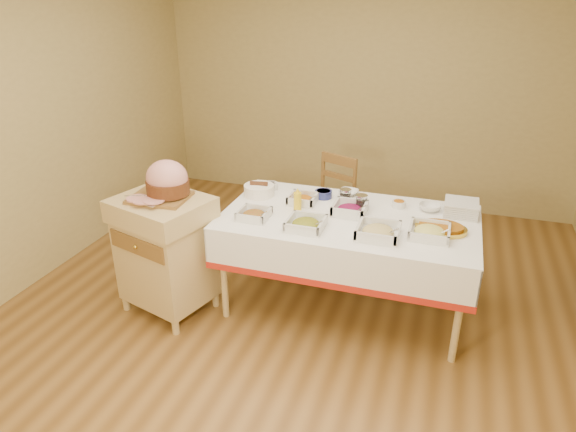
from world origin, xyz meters
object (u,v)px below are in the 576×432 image
object	(u,v)px
preserve_jar_right	(361,203)
brass_platter	(441,228)
dining_table	(348,236)
plate_stack	(461,208)
preserve_jar_left	(345,197)
ham_on_board	(166,183)
bread_basket	(259,190)
butcher_cart	(165,248)
dining_chair	(329,205)
mustard_bottle	(298,201)

from	to	relation	value
preserve_jar_right	brass_platter	xyz separation A→B (m)	(0.59, -0.20, -0.03)
dining_table	plate_stack	world-z (taller)	plate_stack
preserve_jar_left	plate_stack	world-z (taller)	preserve_jar_left
ham_on_board	brass_platter	size ratio (longest dim) A/B	1.21
dining_table	plate_stack	xyz separation A→B (m)	(0.76, 0.29, 0.21)
ham_on_board	preserve_jar_right	xyz separation A→B (m)	(1.28, 0.58, -0.22)
preserve_jar_left	plate_stack	bearing A→B (deg)	3.73
ham_on_board	plate_stack	world-z (taller)	ham_on_board
dining_table	brass_platter	distance (m)	0.67
dining_table	bread_basket	distance (m)	0.81
butcher_cart	plate_stack	size ratio (longest dim) A/B	3.84
dining_chair	plate_stack	world-z (taller)	dining_chair
butcher_cart	preserve_jar_right	xyz separation A→B (m)	(1.33, 0.61, 0.29)
dining_table	brass_platter	xyz separation A→B (m)	(0.64, -0.04, 0.18)
preserve_jar_left	preserve_jar_right	bearing A→B (deg)	-28.68
mustard_bottle	bread_basket	world-z (taller)	mustard_bottle
bread_basket	brass_platter	xyz separation A→B (m)	(1.41, -0.22, -0.02)
plate_stack	brass_platter	xyz separation A→B (m)	(-0.12, -0.33, -0.03)
dining_chair	ham_on_board	size ratio (longest dim) A/B	2.14
dining_chair	preserve_jar_right	world-z (taller)	dining_chair
butcher_cart	plate_stack	bearing A→B (deg)	20.08
preserve_jar_left	butcher_cart	bearing A→B (deg)	-149.91
preserve_jar_right	plate_stack	world-z (taller)	preserve_jar_right
bread_basket	brass_platter	distance (m)	1.43
dining_table	dining_chair	distance (m)	0.91
plate_stack	dining_chair	bearing A→B (deg)	154.18
ham_on_board	mustard_bottle	distance (m)	0.95
preserve_jar_left	plate_stack	size ratio (longest dim) A/B	0.48
preserve_jar_left	preserve_jar_right	xyz separation A→B (m)	(0.14, -0.08, -0.00)
butcher_cart	dining_chair	xyz separation A→B (m)	(0.92, 1.28, -0.05)
bread_basket	brass_platter	size ratio (longest dim) A/B	0.68
ham_on_board	dining_table	bearing A→B (deg)	18.79
plate_stack	brass_platter	bearing A→B (deg)	-110.00
dining_chair	preserve_jar_right	xyz separation A→B (m)	(0.40, -0.67, 0.34)
preserve_jar_left	mustard_bottle	bearing A→B (deg)	-139.58
dining_table	bread_basket	size ratio (longest dim) A/B	7.65
preserve_jar_right	preserve_jar_left	bearing A→B (deg)	151.32
dining_chair	plate_stack	xyz separation A→B (m)	(1.11, -0.54, 0.34)
preserve_jar_left	bread_basket	bearing A→B (deg)	-175.25
ham_on_board	preserve_jar_right	distance (m)	1.42
preserve_jar_right	bread_basket	size ratio (longest dim) A/B	0.47
dining_chair	bread_basket	xyz separation A→B (m)	(-0.42, -0.65, 0.34)
mustard_bottle	butcher_cart	bearing A→B (deg)	-154.06
preserve_jar_right	dining_chair	bearing A→B (deg)	121.15
butcher_cart	ham_on_board	xyz separation A→B (m)	(0.04, 0.03, 0.51)
ham_on_board	brass_platter	xyz separation A→B (m)	(1.87, 0.38, -0.25)
butcher_cart	mustard_bottle	xyz separation A→B (m)	(0.88, 0.43, 0.32)
dining_table	ham_on_board	distance (m)	1.36
brass_platter	ham_on_board	bearing A→B (deg)	-168.60
mustard_bottle	bread_basket	xyz separation A→B (m)	(-0.38, 0.20, -0.04)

